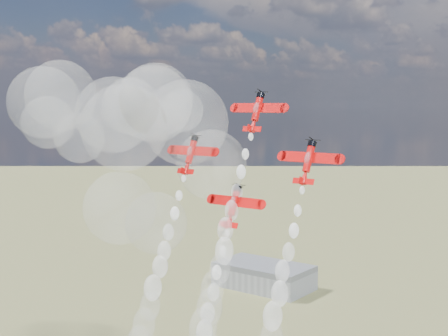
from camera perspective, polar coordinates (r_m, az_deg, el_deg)
hangar at (r=339.80m, az=3.67°, el=-9.80°), size 50.00×28.00×13.00m
plane_lead at (r=140.62m, az=3.02°, el=5.23°), size 13.56×6.43×9.15m
plane_left at (r=147.09m, az=-3.07°, el=1.30°), size 13.56×6.43×9.15m
plane_right at (r=129.06m, az=7.71°, el=0.63°), size 13.56×6.43×9.15m
plane_slot at (r=135.15m, az=0.88°, el=-3.42°), size 13.56×6.43×9.15m
smoke_trail_lead at (r=133.27m, az=-0.91°, el=-10.73°), size 5.58×19.94×42.14m
smoke_trail_left at (r=143.01m, az=-7.29°, el=-13.83°), size 5.56×20.73×41.81m
drifted_smoke_cloud at (r=168.83m, az=-9.23°, el=3.43°), size 71.65×39.25×55.42m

